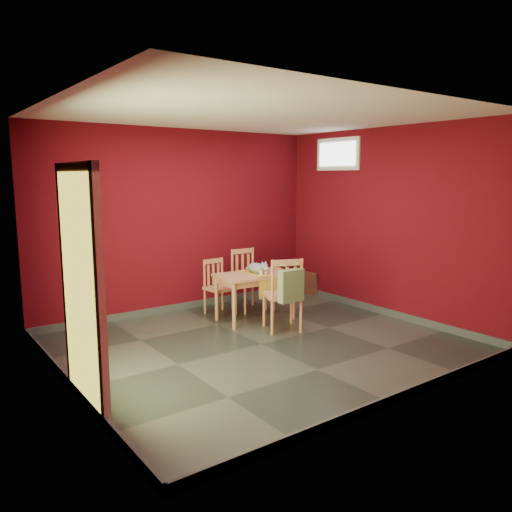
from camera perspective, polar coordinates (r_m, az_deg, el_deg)
ground at (r=6.13m, az=0.60°, el=-10.03°), size 4.50×4.50×0.00m
room_shell at (r=6.12m, az=0.60°, el=-9.59°), size 4.50×4.50×4.50m
doorway at (r=4.51m, az=-19.48°, el=-2.78°), size 0.06×1.01×2.13m
window at (r=8.02m, az=9.31°, el=11.43°), size 0.05×0.90×0.50m
outlet_plate at (r=8.52m, az=1.24°, el=-2.47°), size 0.08×0.02×0.12m
dining_table at (r=6.99m, az=-0.09°, el=-2.68°), size 1.12×0.71×0.67m
table_runner at (r=6.90m, az=0.40°, el=-2.51°), size 0.34×0.62×0.30m
chair_far_left at (r=7.35m, az=-4.30°, el=-3.46°), size 0.41×0.41×0.81m
chair_far_right at (r=7.57m, az=-0.98°, el=-2.63°), size 0.45×0.45×0.92m
chair_near at (r=6.54m, az=3.15°, el=-4.29°), size 0.59×0.59×0.97m
tote_bag at (r=6.31m, az=4.03°, el=-3.39°), size 0.35×0.20×0.48m
cat at (r=6.98m, az=0.09°, el=-1.16°), size 0.30×0.44×0.20m
picture_frame at (r=8.60m, az=6.02°, el=-3.08°), size 0.19×0.41×0.40m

